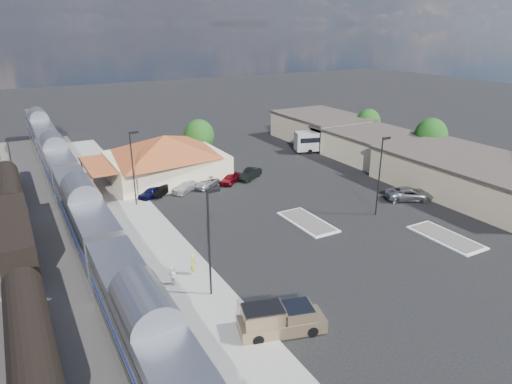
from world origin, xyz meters
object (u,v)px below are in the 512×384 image
station_depot (165,157)px  coach_bus (327,140)px  pickup_truck (282,320)px  suv (409,194)px

station_depot → coach_bus: 28.60m
coach_bus → station_depot: bearing=109.1°
pickup_truck → coach_bus: bearing=-25.4°
station_depot → suv: station_depot is taller
pickup_truck → suv: size_ratio=1.13×
pickup_truck → suv: pickup_truck is taller
station_depot → pickup_truck: size_ratio=2.86×
pickup_truck → coach_bus: 49.57m
suv → coach_bus: 23.90m
pickup_truck → suv: (27.33, 14.11, -0.20)m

